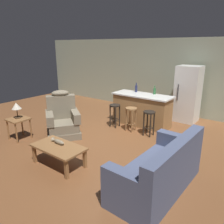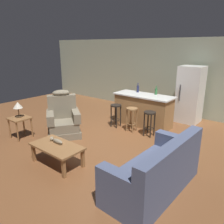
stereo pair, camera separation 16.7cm
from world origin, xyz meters
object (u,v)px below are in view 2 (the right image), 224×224
bar_stool_middle (132,115)px  coffee_table (57,148)px  bar_stool_left (116,112)px  bottle_short_amber (156,91)px  end_table (20,121)px  refrigerator (190,95)px  fish_figurine (57,141)px  couch (157,172)px  table_lamp (18,106)px  bottle_tall_green (138,89)px  recliner_near_lamp (63,120)px  kitchen_island (143,110)px  bar_stool_right (150,119)px

bar_stool_middle → coffee_table: bearing=-93.7°
bar_stool_left → bottle_short_amber: 1.34m
end_table → refrigerator: refrigerator is taller
fish_figurine → end_table: (-1.75, 0.17, -0.00)m
coffee_table → couch: size_ratio=0.57×
table_lamp → end_table: bearing=-25.8°
bottle_tall_green → fish_figurine: bearing=-88.4°
recliner_near_lamp → bar_stool_left: recliner_near_lamp is taller
couch → bar_stool_middle: bearing=-45.4°
bottle_tall_green → bottle_short_amber: bottle_tall_green is taller
end_table → kitchen_island: 3.49m
bar_stool_middle → bar_stool_right: same height
table_lamp → kitchen_island: 3.51m
table_lamp → bar_stool_middle: bearing=47.4°
fish_figurine → refrigerator: bearing=74.2°
fish_figurine → table_lamp: bearing=174.1°
table_lamp → refrigerator: size_ratio=0.23×
kitchen_island → bottle_short_amber: bearing=43.6°
recliner_near_lamp → bar_stool_middle: bearing=81.4°
refrigerator → bottle_tall_green: refrigerator is taller
refrigerator → bottle_tall_green: bearing=-142.2°
bar_stool_left → refrigerator: refrigerator is taller
coffee_table → bar_stool_left: 2.51m
end_table → bar_stool_left: (1.44, 2.23, 0.01)m
bar_stool_right → end_table: bearing=-139.1°
coffee_table → bar_stool_left: bearing=99.4°
couch → bottle_short_amber: 3.34m
end_table → kitchen_island: bearing=55.1°
bottle_short_amber → bar_stool_middle: bearing=-106.1°
coffee_table → recliner_near_lamp: 1.61m
coffee_table → bottle_tall_green: (-0.19, 3.30, 0.70)m
end_table → bottle_short_amber: size_ratio=2.17×
bar_stool_left → bottle_short_amber: bottle_short_amber is taller
bar_stool_left → bottle_tall_green: 1.04m
kitchen_island → bottle_short_amber: (0.27, 0.25, 0.57)m
recliner_near_lamp → bar_stool_middle: (1.32, 1.36, 0.05)m
refrigerator → end_table: bearing=-126.0°
bar_stool_left → recliner_near_lamp: bearing=-118.8°
couch → bar_stool_left: size_ratio=2.83×
bar_stool_right → coffee_table: bearing=-106.3°
couch → kitchen_island: (-1.83, 2.61, 0.14)m
bar_stool_middle → bottle_short_amber: bottle_short_amber is taller
end_table → bottle_short_amber: (2.26, 3.11, 0.59)m
recliner_near_lamp → table_lamp: 1.20m
bottle_short_amber → kitchen_island: bearing=-136.4°
kitchen_island → bar_stool_middle: bearing=-89.0°
coffee_table → couch: couch is taller
couch → bar_stool_right: (-1.26, 1.98, 0.13)m
end_table → couch: bearing=3.8°
table_lamp → bar_stool_left: 2.69m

